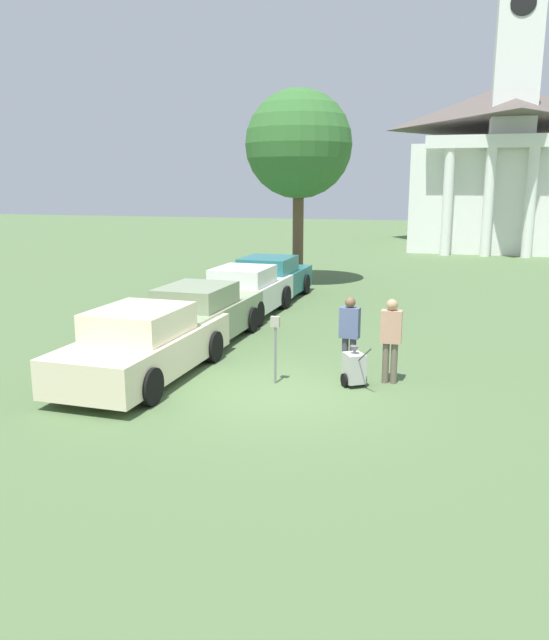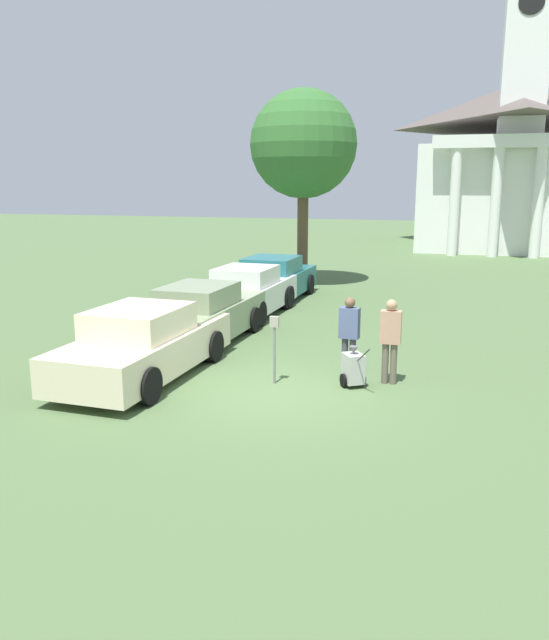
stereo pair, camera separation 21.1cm
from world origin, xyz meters
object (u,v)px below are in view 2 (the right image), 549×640
(parked_car_sage, at_px, (201,316))
(person_worker, at_px, (349,331))
(parked_car_white, at_px, (248,292))
(parked_car_teal, at_px, (273,280))
(parking_meter, at_px, (274,337))
(equipment_cart, at_px, (353,368))
(person_supervisor, at_px, (390,336))
(church, at_px, (510,162))
(parked_car_cream, at_px, (144,345))

(parked_car_sage, bearing_deg, person_worker, -20.55)
(parked_car_sage, xyz_separation_m, parked_car_white, (0.00, 3.68, -0.00))
(parked_car_teal, xyz_separation_m, person_worker, (4.15, -8.10, 0.26))
(parking_meter, distance_m, person_worker, 1.68)
(parking_meter, height_order, equipment_cart, parking_meter)
(parked_car_teal, relative_size, equipment_cart, 4.84)
(person_supervisor, relative_size, church, 0.09)
(parked_car_teal, relative_size, person_worker, 2.81)
(parked_car_teal, distance_m, person_worker, 9.11)
(person_supervisor, height_order, church, church)
(parked_car_white, bearing_deg, parked_car_teal, 91.45)
(parked_car_white, distance_m, parked_car_teal, 2.74)
(parked_car_sage, relative_size, parked_car_teal, 1.03)
(person_supervisor, distance_m, equipment_cart, 1.01)
(parked_car_sage, xyz_separation_m, church, (9.06, 31.25, 4.72))
(parked_car_white, distance_m, parking_meter, 6.92)
(parked_car_cream, distance_m, church, 35.76)
(parked_car_white, distance_m, person_worker, 6.78)
(parked_car_teal, bearing_deg, person_worker, -61.45)
(parked_car_white, xyz_separation_m, church, (9.06, 27.56, 4.72))
(parked_car_white, relative_size, person_worker, 2.72)
(parked_car_teal, xyz_separation_m, person_supervisor, (5.05, -8.40, 0.30))
(parked_car_sage, distance_m, parked_car_white, 3.68)
(person_supervisor, xyz_separation_m, equipment_cart, (-0.68, -0.40, -0.63))
(church, bearing_deg, parked_car_sage, -106.17)
(person_worker, bearing_deg, church, -92.73)
(parked_car_sage, bearing_deg, parked_car_white, 91.45)
(church, bearing_deg, person_supervisor, -96.89)
(person_worker, xyz_separation_m, person_supervisor, (0.90, -0.30, 0.04))
(parked_car_teal, relative_size, church, 0.23)
(parked_car_white, xyz_separation_m, person_supervisor, (5.05, -5.66, 0.30))
(parking_meter, relative_size, person_supervisor, 0.80)
(parked_car_cream, xyz_separation_m, parked_car_white, (0.00, 6.71, 0.00))
(parked_car_cream, bearing_deg, person_supervisor, 13.17)
(parking_meter, bearing_deg, equipment_cart, 9.58)
(parked_car_sage, height_order, parking_meter, parked_car_sage)
(parked_car_teal, relative_size, parking_meter, 3.40)
(parked_car_cream, height_order, church, church)
(parked_car_white, relative_size, church, 0.22)
(parked_car_cream, distance_m, parked_car_white, 6.71)
(parked_car_cream, bearing_deg, parked_car_teal, 91.45)
(person_supervisor, bearing_deg, church, -97.80)
(parked_car_sage, xyz_separation_m, person_supervisor, (5.05, -1.98, 0.30))
(parked_car_cream, distance_m, person_worker, 4.37)
(parked_car_teal, bearing_deg, equipment_cart, -62.17)
(parked_car_teal, distance_m, equipment_cart, 9.83)
(church, bearing_deg, person_worker, -98.49)
(parked_car_sage, xyz_separation_m, parked_car_teal, (-0.00, 6.43, -0.00))
(parked_car_cream, bearing_deg, parked_car_sage, 91.45)
(parked_car_sage, xyz_separation_m, equipment_cart, (4.37, -2.38, -0.33))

